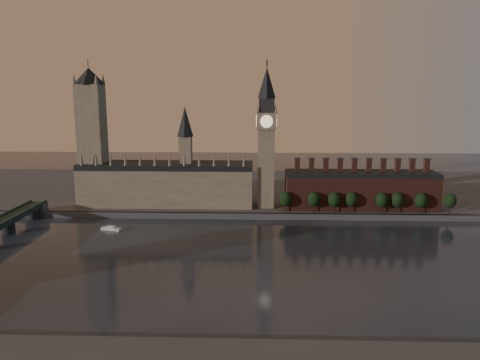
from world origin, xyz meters
name	(u,v)px	position (x,y,z in m)	size (l,w,h in m)	color
ground	(250,266)	(0.00, 0.00, 0.00)	(900.00, 900.00, 0.00)	black
north_bank	(253,190)	(0.00, 178.04, 2.00)	(900.00, 182.00, 4.00)	#4B4B51
palace_of_westminster	(167,182)	(-64.41, 114.91, 21.63)	(130.00, 30.30, 74.00)	gray
victoria_tower	(92,132)	(-120.00, 115.00, 59.09)	(24.00, 24.00, 108.00)	gray
big_ben	(266,136)	(10.00, 110.00, 56.83)	(15.00, 15.00, 107.00)	gray
chimney_block	(360,189)	(80.00, 110.00, 17.82)	(110.00, 25.00, 37.00)	#552820
embankment_tree_0	(286,199)	(23.92, 95.32, 13.47)	(8.60, 8.60, 14.88)	black
embankment_tree_1	(314,199)	(43.97, 94.87, 13.47)	(8.60, 8.60, 14.88)	black
embankment_tree_2	(334,200)	(58.22, 94.25, 13.47)	(8.60, 8.60, 14.88)	black
embankment_tree_3	(351,199)	(70.73, 95.49, 13.47)	(8.60, 8.60, 14.88)	black
embankment_tree_4	(382,200)	(91.65, 94.21, 13.47)	(8.60, 8.60, 14.88)	black
embankment_tree_5	(397,200)	(102.83, 95.11, 13.47)	(8.60, 8.60, 14.88)	black
embankment_tree_6	(421,200)	(119.21, 94.48, 13.47)	(8.60, 8.60, 14.88)	black
embankment_tree_7	(450,201)	(139.41, 94.15, 13.47)	(8.60, 8.60, 14.88)	black
river_boat	(111,228)	(-91.66, 60.14, 1.03)	(14.03, 7.38, 2.70)	silver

